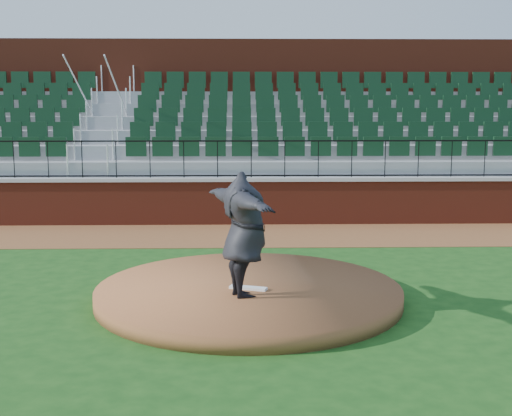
# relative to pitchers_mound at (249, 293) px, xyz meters

# --- Properties ---
(ground) EXTENTS (90.00, 90.00, 0.00)m
(ground) POSITION_rel_pitchers_mound_xyz_m (0.17, 0.39, -0.12)
(ground) COLOR #174313
(ground) RESTS_ON ground
(warning_track) EXTENTS (34.00, 3.20, 0.01)m
(warning_track) POSITION_rel_pitchers_mound_xyz_m (0.17, 5.79, -0.12)
(warning_track) COLOR brown
(warning_track) RESTS_ON ground
(field_wall) EXTENTS (34.00, 0.35, 1.20)m
(field_wall) POSITION_rel_pitchers_mound_xyz_m (0.17, 7.39, 0.47)
(field_wall) COLOR maroon
(field_wall) RESTS_ON ground
(wall_cap) EXTENTS (34.00, 0.45, 0.10)m
(wall_cap) POSITION_rel_pitchers_mound_xyz_m (0.17, 7.39, 1.12)
(wall_cap) COLOR #B7B7B7
(wall_cap) RESTS_ON field_wall
(wall_railing) EXTENTS (34.00, 0.05, 1.00)m
(wall_railing) POSITION_rel_pitchers_mound_xyz_m (0.17, 7.39, 1.67)
(wall_railing) COLOR black
(wall_railing) RESTS_ON wall_cap
(seating_stands) EXTENTS (34.00, 5.10, 4.60)m
(seating_stands) POSITION_rel_pitchers_mound_xyz_m (0.17, 10.12, 2.18)
(seating_stands) COLOR gray
(seating_stands) RESTS_ON ground
(concourse_wall) EXTENTS (34.00, 0.50, 5.50)m
(concourse_wall) POSITION_rel_pitchers_mound_xyz_m (0.17, 12.92, 2.62)
(concourse_wall) COLOR maroon
(concourse_wall) RESTS_ON ground
(pitchers_mound) EXTENTS (5.17, 5.17, 0.25)m
(pitchers_mound) POSITION_rel_pitchers_mound_xyz_m (0.00, 0.00, 0.00)
(pitchers_mound) COLOR brown
(pitchers_mound) RESTS_ON ground
(pitching_rubber) EXTENTS (0.65, 0.36, 0.04)m
(pitching_rubber) POSITION_rel_pitchers_mound_xyz_m (-0.01, -0.19, 0.15)
(pitching_rubber) COLOR white
(pitching_rubber) RESTS_ON pitchers_mound
(pitcher) EXTENTS (1.53, 2.56, 2.02)m
(pitcher) POSITION_rel_pitchers_mound_xyz_m (-0.08, -0.60, 1.14)
(pitcher) COLOR black
(pitcher) RESTS_ON pitchers_mound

